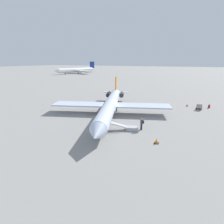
% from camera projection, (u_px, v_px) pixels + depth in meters
% --- Properties ---
extents(ground_plane, '(600.00, 600.00, 0.00)m').
position_uv_depth(ground_plane, '(110.00, 115.00, 33.15)').
color(ground_plane, gray).
extents(airplane_main, '(28.75, 22.54, 6.02)m').
position_uv_depth(airplane_main, '(111.00, 104.00, 33.48)').
color(airplane_main, silver).
rests_on(airplane_main, ground).
extents(airplane_taxiing_distant, '(39.41, 30.49, 9.12)m').
position_uv_depth(airplane_taxiing_distant, '(77.00, 70.00, 139.86)').
color(airplane_taxiing_distant, white).
rests_on(airplane_taxiing_distant, ground).
extents(boarding_stairs, '(2.29, 4.12, 1.56)m').
position_uv_depth(boarding_stairs, '(129.00, 128.00, 25.75)').
color(boarding_stairs, '#B2B2B7').
rests_on(boarding_stairs, ground).
extents(passenger, '(0.43, 0.57, 1.74)m').
position_uv_depth(passenger, '(142.00, 123.00, 25.67)').
color(passenger, '#23232D').
rests_on(passenger, ground).
extents(luggage_cart, '(2.26, 1.22, 1.22)m').
position_uv_depth(luggage_cart, '(199.00, 107.00, 36.99)').
color(luggage_cart, '#9E937F').
rests_on(luggage_cart, ground).
extents(suitcase, '(0.36, 0.42, 0.88)m').
position_uv_depth(suitcase, '(209.00, 106.00, 37.75)').
color(suitcase, maroon).
rests_on(suitcase, ground).
extents(traffic_cone_near_stairs, '(0.58, 0.58, 0.64)m').
position_uv_depth(traffic_cone_near_stairs, '(156.00, 141.00, 21.57)').
color(traffic_cone_near_stairs, black).
rests_on(traffic_cone_near_stairs, ground).
extents(traffic_cone_near_cart, '(0.51, 0.51, 0.56)m').
position_uv_depth(traffic_cone_near_cart, '(187.00, 105.00, 39.21)').
color(traffic_cone_near_cart, black).
rests_on(traffic_cone_near_cart, ground).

